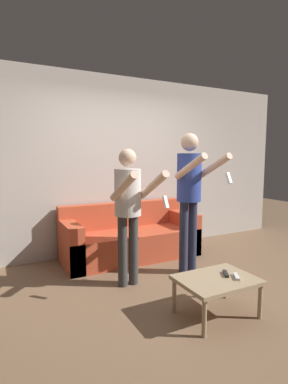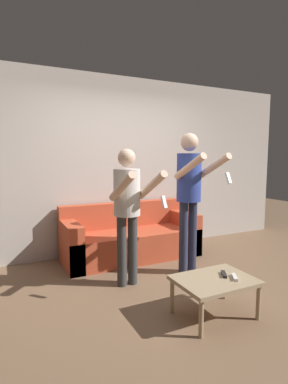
{
  "view_description": "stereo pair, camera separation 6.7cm",
  "coord_description": "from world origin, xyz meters",
  "px_view_note": "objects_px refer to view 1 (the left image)",
  "views": [
    {
      "loc": [
        -1.74,
        -2.66,
        1.48
      ],
      "look_at": [
        0.02,
        0.82,
        1.02
      ],
      "focal_mm": 28.0,
      "sensor_mm": 36.0,
      "label": 1
    },
    {
      "loc": [
        -1.68,
        -2.69,
        1.48
      ],
      "look_at": [
        0.02,
        0.82,
        1.02
      ],
      "focal_mm": 28.0,
      "sensor_mm": 36.0,
      "label": 2
    }
  ],
  "objects_px": {
    "person_standing_right": "(190,187)",
    "remote_near": "(236,277)",
    "couch": "(130,239)",
    "remote_far": "(226,274)",
    "coffee_table": "(217,282)",
    "person_standing_left": "(129,203)"
  },
  "relations": [
    {
      "from": "couch",
      "to": "person_standing_right",
      "type": "distance_m",
      "value": 1.29
    },
    {
      "from": "person_standing_right",
      "to": "remote_near",
      "type": "xyz_separation_m",
      "value": [
        -0.21,
        -1.05,
        -0.73
      ]
    },
    {
      "from": "couch",
      "to": "remote_far",
      "type": "xyz_separation_m",
      "value": [
        0.17,
        -1.85,
        0.1
      ]
    },
    {
      "from": "couch",
      "to": "remote_far",
      "type": "height_order",
      "value": "couch"
    },
    {
      "from": "couch",
      "to": "remote_far",
      "type": "distance_m",
      "value": 1.86
    },
    {
      "from": "person_standing_left",
      "to": "person_standing_right",
      "type": "height_order",
      "value": "person_standing_right"
    },
    {
      "from": "person_standing_right",
      "to": "coffee_table",
      "type": "bearing_deg",
      "value": -111.11
    },
    {
      "from": "person_standing_right",
      "to": "remote_far",
      "type": "distance_m",
      "value": 1.23
    },
    {
      "from": "person_standing_left",
      "to": "person_standing_right",
      "type": "relative_size",
      "value": 0.89
    },
    {
      "from": "couch",
      "to": "remote_far",
      "type": "relative_size",
      "value": 13.49
    },
    {
      "from": "person_standing_left",
      "to": "remote_far",
      "type": "height_order",
      "value": "person_standing_left"
    },
    {
      "from": "couch",
      "to": "remote_near",
      "type": "bearing_deg",
      "value": -83.89
    },
    {
      "from": "person_standing_right",
      "to": "coffee_table",
      "type": "distance_m",
      "value": 1.31
    },
    {
      "from": "couch",
      "to": "coffee_table",
      "type": "bearing_deg",
      "value": -88.71
    },
    {
      "from": "coffee_table",
      "to": "remote_near",
      "type": "relative_size",
      "value": 4.92
    },
    {
      "from": "person_standing_right",
      "to": "coffee_table",
      "type": "height_order",
      "value": "person_standing_right"
    },
    {
      "from": "person_standing_left",
      "to": "remote_near",
      "type": "height_order",
      "value": "person_standing_left"
    },
    {
      "from": "coffee_table",
      "to": "couch",
      "type": "bearing_deg",
      "value": 91.29
    },
    {
      "from": "person_standing_left",
      "to": "remote_far",
      "type": "distance_m",
      "value": 1.26
    },
    {
      "from": "remote_far",
      "to": "coffee_table",
      "type": "bearing_deg",
      "value": -170.26
    },
    {
      "from": "couch",
      "to": "person_standing_right",
      "type": "bearing_deg",
      "value": -65.01
    },
    {
      "from": "remote_near",
      "to": "remote_far",
      "type": "bearing_deg",
      "value": 112.46
    }
  ]
}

